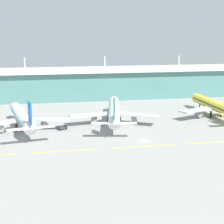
{
  "coord_description": "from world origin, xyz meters",
  "views": [
    {
      "loc": [
        -45.34,
        -159.08,
        49.45
      ],
      "look_at": [
        -9.09,
        31.66,
        7.0
      ],
      "focal_mm": 60.35,
      "sensor_mm": 36.0,
      "label": 1
    }
  ],
  "objects_px": {
    "airliner_middle": "(114,111)",
    "pushback_tug": "(62,128)",
    "airliner_far": "(215,106)",
    "airliner_near": "(22,118)"
  },
  "relations": [
    {
      "from": "airliner_middle",
      "to": "pushback_tug",
      "type": "relative_size",
      "value": 13.71
    },
    {
      "from": "airliner_middle",
      "to": "airliner_far",
      "type": "relative_size",
      "value": 1.12
    },
    {
      "from": "pushback_tug",
      "to": "airliner_near",
      "type": "bearing_deg",
      "value": 171.62
    },
    {
      "from": "airliner_near",
      "to": "airliner_far",
      "type": "bearing_deg",
      "value": 5.25
    },
    {
      "from": "airliner_far",
      "to": "pushback_tug",
      "type": "relative_size",
      "value": 12.21
    },
    {
      "from": "airliner_near",
      "to": "pushback_tug",
      "type": "xyz_separation_m",
      "value": [
        19.68,
        -2.9,
        -5.35
      ]
    },
    {
      "from": "airliner_near",
      "to": "pushback_tug",
      "type": "relative_size",
      "value": 12.22
    },
    {
      "from": "airliner_near",
      "to": "airliner_middle",
      "type": "distance_m",
      "value": 48.46
    },
    {
      "from": "airliner_near",
      "to": "airliner_far",
      "type": "distance_m",
      "value": 109.21
    },
    {
      "from": "airliner_near",
      "to": "airliner_middle",
      "type": "xyz_separation_m",
      "value": [
        48.11,
        5.75,
        0.01
      ]
    }
  ]
}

